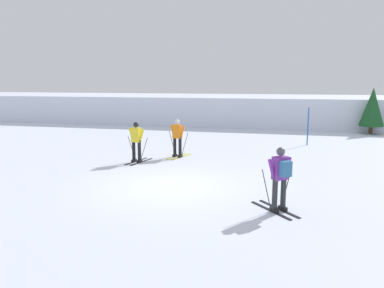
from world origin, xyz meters
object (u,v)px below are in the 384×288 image
(trail_marker_pole, at_px, (308,126))
(skier_orange, at_px, (177,137))
(skier_purple, at_px, (280,176))
(conifer_far_left, at_px, (372,107))
(skier_yellow, at_px, (136,141))

(trail_marker_pole, bearing_deg, skier_orange, -140.58)
(skier_purple, distance_m, conifer_far_left, 17.49)
(skier_purple, distance_m, trail_marker_pole, 11.14)
(skier_yellow, relative_size, conifer_far_left, 0.57)
(skier_yellow, height_order, skier_purple, same)
(skier_yellow, bearing_deg, skier_purple, -39.18)
(skier_orange, xyz_separation_m, trail_marker_pole, (5.84, 4.80, 0.09))
(skier_orange, xyz_separation_m, conifer_far_left, (10.08, 10.31, 0.83))
(skier_yellow, xyz_separation_m, trail_marker_pole, (7.20, 6.26, 0.09))
(conifer_far_left, bearing_deg, skier_yellow, -134.19)
(skier_purple, bearing_deg, skier_yellow, 140.82)
(skier_purple, height_order, trail_marker_pole, trail_marker_pole)
(skier_yellow, xyz_separation_m, skier_purple, (5.90, -4.81, 0.04))
(skier_purple, bearing_deg, conifer_far_left, 71.51)
(skier_orange, height_order, skier_yellow, same)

